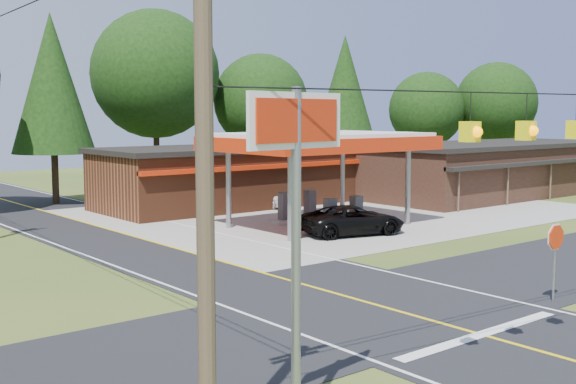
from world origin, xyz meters
TOP-DOWN VIEW (x-y plane):
  - ground at (0.00, 0.00)m, footprint 120.00×120.00m
  - main_highway at (0.00, 0.00)m, footprint 8.00×120.00m
  - cross_road at (0.00, 0.00)m, footprint 70.00×7.00m
  - lane_center_yellow at (0.00, 0.00)m, footprint 0.15×110.00m
  - gas_canopy at (9.00, 13.00)m, footprint 10.60×7.40m
  - convenience_store at (10.00, 22.98)m, footprint 16.40×7.55m
  - strip_building at (28.00, 15.98)m, footprint 20.40×8.75m
  - utility_pole_near_left at (-9.50, -5.00)m, footprint 1.80×0.30m
  - overhead_beacons at (-1.00, -6.00)m, footprint 17.04×2.04m
  - treeline_backdrop at (0.82, 24.01)m, footprint 70.27×51.59m
  - suv_car at (8.50, 10.00)m, footprint 6.31×6.31m
  - sedan_car at (12.00, 21.00)m, footprint 4.82×4.82m
  - big_stop_sign at (-7.59, -5.01)m, footprint 2.35×0.42m
  - octagonal_stop_sign at (4.50, -3.01)m, footprint 0.87×0.09m

SIDE VIEW (x-z plane):
  - ground at x=0.00m, z-range 0.00..0.00m
  - main_highway at x=0.00m, z-range 0.00..0.02m
  - cross_road at x=0.00m, z-range 0.00..0.03m
  - lane_center_yellow at x=0.00m, z-range 0.02..0.03m
  - suv_car at x=8.50m, z-range 0.00..1.43m
  - sedan_car at x=12.00m, z-range 0.00..1.48m
  - octagonal_stop_sign at x=4.50m, z-range 0.62..3.13m
  - strip_building at x=28.00m, z-range 0.01..3.81m
  - convenience_store at x=10.00m, z-range 0.02..3.82m
  - gas_canopy at x=9.00m, z-range 1.83..6.70m
  - big_stop_sign at x=-7.59m, z-range 1.49..7.84m
  - utility_pole_near_left at x=-9.50m, z-range 0.20..10.20m
  - overhead_beacons at x=-1.00m, z-range 5.70..6.73m
  - treeline_backdrop at x=0.82m, z-range 0.84..14.14m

